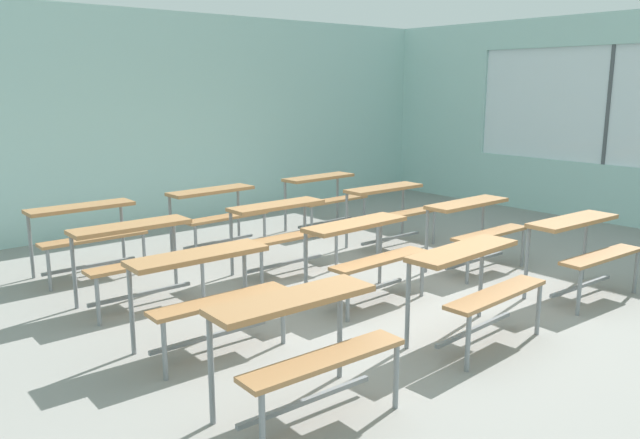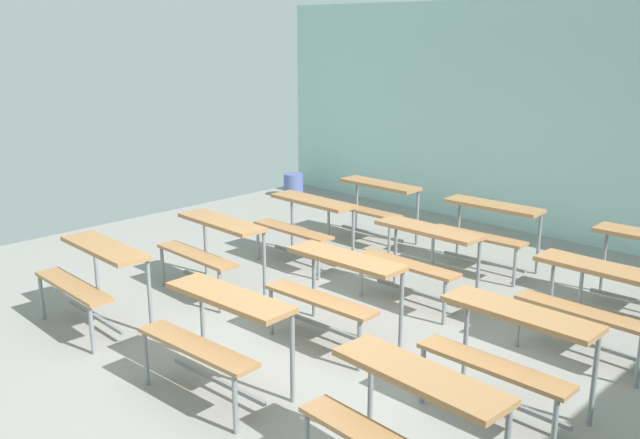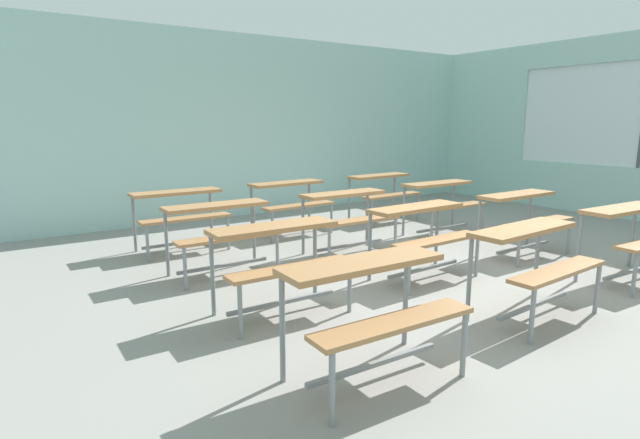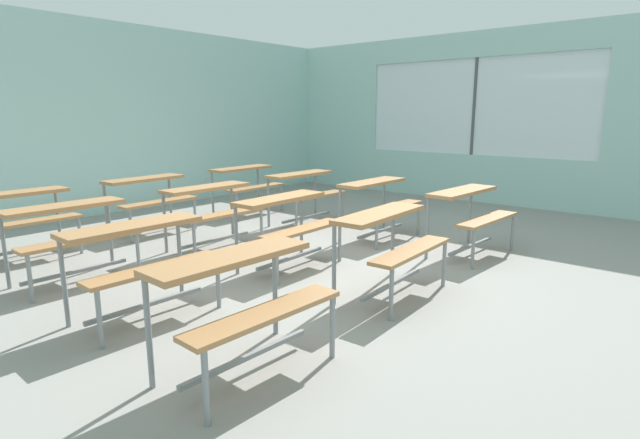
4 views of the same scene
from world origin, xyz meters
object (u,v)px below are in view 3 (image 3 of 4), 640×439
desk_bench_r3c2 (383,186)px  desk_bench_r3c1 (291,195)px  desk_bench_r1c2 (524,209)px  desk_bench_r3c0 (180,206)px  desk_bench_r0c2 (634,226)px  desk_bench_r2c2 (443,196)px  desk_bench_r0c1 (535,250)px  desk_bench_r2c0 (221,222)px  desk_bench_r1c0 (280,248)px  desk_bench_r1c1 (423,224)px  desk_bench_r2c1 (349,208)px  desk_bench_r0c0 (373,292)px

desk_bench_r3c2 → desk_bench_r3c1: bearing=177.9°
desk_bench_r1c2 → desk_bench_r3c0: same height
desk_bench_r0c2 → desk_bench_r3c2: 3.77m
desk_bench_r3c0 → desk_bench_r3c1: 1.62m
desk_bench_r3c2 → desk_bench_r2c2: bearing=-91.2°
desk_bench_r0c1 → desk_bench_r3c1: 3.77m
desk_bench_r2c0 → desk_bench_r1c0: bearing=-90.8°
desk_bench_r0c1 → desk_bench_r1c1: 1.25m
desk_bench_r1c1 → desk_bench_r2c1: (-0.02, 1.22, 0.00)m
desk_bench_r1c0 → desk_bench_r1c1: same height
desk_bench_r3c1 → desk_bench_r3c2: bearing=-2.8°
desk_bench_r1c0 → desk_bench_r2c0: 1.29m
desk_bench_r0c1 → desk_bench_r2c1: bearing=87.5°
desk_bench_r0c0 → desk_bench_r1c1: bearing=38.1°
desk_bench_r0c0 → desk_bench_r1c1: (1.75, 1.29, 0.00)m
desk_bench_r3c0 → desk_bench_r3c1: bearing=0.7°
desk_bench_r1c2 → desk_bench_r3c2: bearing=89.7°
desk_bench_r1c2 → desk_bench_r0c1: bearing=-143.9°
desk_bench_r3c2 → desk_bench_r1c2: bearing=-92.4°
desk_bench_r0c2 → desk_bench_r2c1: 3.00m
desk_bench_r0c0 → desk_bench_r1c1: size_ratio=1.00×
desk_bench_r2c1 → desk_bench_r3c1: (-0.05, 1.30, 0.00)m
desk_bench_r2c1 → desk_bench_r1c0: bearing=-143.3°
desk_bench_r3c1 → desk_bench_r3c0: bearing=178.1°
desk_bench_r0c2 → desk_bench_r3c0: bearing=135.0°
desk_bench_r1c0 → desk_bench_r3c2: (3.35, 2.54, 0.00)m
desk_bench_r0c2 → desk_bench_r3c0: (-3.38, 3.74, 0.00)m
desk_bench_r0c0 → desk_bench_r2c2: size_ratio=1.01×
desk_bench_r0c1 → desk_bench_r0c2: same height
desk_bench_r2c0 → desk_bench_r2c2: (3.35, 0.01, 0.00)m
desk_bench_r2c1 → desk_bench_r2c2: 1.71m
desk_bench_r3c1 → desk_bench_r3c2: 1.73m
desk_bench_r0c0 → desk_bench_r1c1: 2.18m
desk_bench_r3c0 → desk_bench_r0c2: bearing=-48.1°
desk_bench_r1c1 → desk_bench_r2c1: 1.22m
desk_bench_r1c1 → desk_bench_r2c2: size_ratio=1.01×
desk_bench_r0c0 → desk_bench_r3c1: same height
desk_bench_r2c0 → desk_bench_r2c2: bearing=0.5°
desk_bench_r2c1 → desk_bench_r3c0: size_ratio=1.00×
desk_bench_r1c0 → desk_bench_r3c1: bearing=58.8°
desk_bench_r2c2 → desk_bench_r1c1: bearing=-141.9°
desk_bench_r0c1 → desk_bench_r2c1: size_ratio=1.02×
desk_bench_r0c0 → desk_bench_r1c0: same height
desk_bench_r1c1 → desk_bench_r3c0: bearing=122.2°
desk_bench_r0c0 → desk_bench_r3c2: (3.42, 3.81, 0.00)m
desk_bench_r0c0 → desk_bench_r3c0: bearing=90.8°
desk_bench_r2c2 → desk_bench_r3c1: size_ratio=0.98×
desk_bench_r0c0 → desk_bench_r3c0: (0.07, 3.78, 0.00)m
desk_bench_r2c2 → desk_bench_r2c1: bearing=-177.2°
desk_bench_r2c1 → desk_bench_r1c1: bearing=-89.0°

